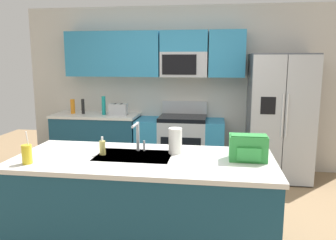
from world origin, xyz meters
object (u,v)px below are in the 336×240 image
Objects in this scene: pepper_mill at (83,106)px; sink_faucet at (138,134)px; bottle_orange at (73,106)px; drink_cup_yellow at (27,154)px; range_oven at (180,145)px; paper_towel_roll at (175,141)px; refrigerator at (279,118)px; soap_dispenser at (102,148)px; backpack at (248,147)px; toaster at (118,109)px; bottle_teal at (104,106)px.

sink_faucet reaches higher than pepper_mill.
drink_cup_yellow is (0.75, -2.61, -0.03)m from bottle_orange.
range_oven is 2.20m from paper_towel_roll.
refrigerator is 3.55m from drink_cup_yellow.
paper_towel_roll is (-1.29, -2.04, 0.09)m from refrigerator.
bottle_orange reaches higher than range_oven.
backpack reaches higher than soap_dispenser.
toaster is (-0.98, -0.05, 0.55)m from range_oven.
sink_faucet is at bearing -94.84° from range_oven.
bottle_teal is at bearing 179.46° from refrigerator.
refrigerator is 2.45m from toaster.
bottle_teal is 3.00m from backpack.
pepper_mill is (-1.58, -0.00, 0.58)m from range_oven.
range_oven is 4.84× the size of drink_cup_yellow.
toaster is 0.95× the size of bottle_teal.
sink_faucet is (1.04, -2.05, 0.02)m from bottle_teal.
refrigerator is 6.26× the size of bottle_teal.
soap_dispenser is at bearing -151.80° from sink_faucet.
toaster is 1.00× the size of drink_cup_yellow.
bottle_teal is at bearing 178.57° from toaster.
soap_dispenser is (0.54, 0.35, -0.01)m from drink_cup_yellow.
soap_dispenser is at bearing -63.76° from pepper_mill.
range_oven is at bearing 78.16° from soap_dispenser.
range_oven is 0.74× the size of refrigerator.
pepper_mill is 0.18m from bottle_orange.
pepper_mill is at bearing 116.24° from soap_dispenser.
sink_faucet reaches higher than range_oven.
sink_faucet is 1.66× the size of soap_dispenser.
paper_towel_roll is (1.40, -2.07, -0.03)m from bottle_teal.
drink_cup_yellow reaches higher than toaster.
paper_towel_roll is at bearing 12.28° from soap_dispenser.
toaster reaches higher than soap_dispenser.
range_oven reaches higher than soap_dispenser.
drink_cup_yellow is at bearing -85.29° from bottle_teal.
range_oven is 4.86× the size of toaster.
drink_cup_yellow reaches higher than pepper_mill.
bottle_orange is (-1.76, 0.01, 0.57)m from range_oven.
backpack is (0.83, -2.24, 0.57)m from range_oven.
backpack is (2.42, -2.24, -0.00)m from pepper_mill.
toaster is 1.17× the size of paper_towel_roll.
range_oven is 5.67× the size of paper_towel_roll.
soap_dispenser is at bearing -179.21° from backpack.
refrigerator is at bearing 50.85° from sink_faucet.
refrigerator is 2.26m from backpack.
paper_towel_roll is 0.75× the size of backpack.
soap_dispenser is 0.71× the size of paper_towel_roll.
paper_towel_roll is (0.18, -2.11, 0.58)m from range_oven.
drink_cup_yellow is at bearing -134.38° from refrigerator.
drink_cup_yellow is at bearing -90.65° from toaster.
sink_faucet is 0.98m from drink_cup_yellow.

